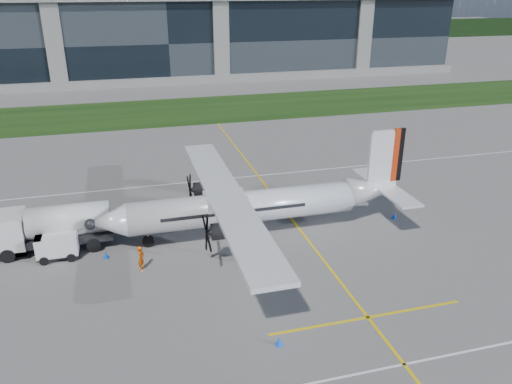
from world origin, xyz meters
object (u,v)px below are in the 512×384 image
safety_cone_nose_stbd (94,242)px  safety_cone_tail (394,215)px  safety_cone_fwd (73,249)px  turboprop_aircraft (255,188)px  fuel_tanker_truck (43,229)px  safety_cone_stbdwing (203,175)px  safety_cone_nose_port (106,255)px  ground_crew_person (141,256)px  safety_cone_portwing (279,341)px  baggage_tug (57,246)px

safety_cone_nose_stbd → safety_cone_tail: bearing=-4.2°
safety_cone_fwd → turboprop_aircraft: bearing=-2.4°
turboprop_aircraft → safety_cone_fwd: bearing=177.6°
fuel_tanker_truck → safety_cone_tail: fuel_tanker_truck is taller
safety_cone_stbdwing → safety_cone_nose_port: same height
safety_cone_nose_stbd → safety_cone_nose_port: same height
ground_crew_person → safety_cone_nose_port: ground_crew_person is taller
safety_cone_portwing → safety_cone_fwd: (-11.25, 13.39, 0.00)m
turboprop_aircraft → ground_crew_person: (-8.73, -3.10, -2.76)m
turboprop_aircraft → safety_cone_nose_port: turboprop_aircraft is taller
turboprop_aircraft → safety_cone_tail: bearing=-1.9°
safety_cone_portwing → safety_cone_fwd: 17.49m
safety_cone_portwing → safety_cone_fwd: bearing=130.0°
ground_crew_person → safety_cone_nose_stbd: size_ratio=4.02×
fuel_tanker_truck → safety_cone_nose_stbd: bearing=-3.5°
fuel_tanker_truck → ground_crew_person: fuel_tanker_truck is taller
baggage_tug → safety_cone_nose_stbd: size_ratio=5.89×
baggage_tug → ground_crew_person: (5.56, -3.14, 0.12)m
fuel_tanker_truck → ground_crew_person: bearing=-35.3°
ground_crew_person → safety_cone_nose_stbd: (-3.22, 4.44, -0.75)m
safety_cone_nose_port → ground_crew_person: bearing=-43.0°
baggage_tug → safety_cone_portwing: baggage_tug is taller
baggage_tug → safety_cone_nose_port: baggage_tug is taller
fuel_tanker_truck → baggage_tug: 1.98m
ground_crew_person → safety_cone_portwing: 11.80m
safety_cone_fwd → fuel_tanker_truck: bearing=153.1°
safety_cone_tail → safety_cone_nose_stbd: size_ratio=1.00×
ground_crew_person → safety_cone_tail: ground_crew_person is taller
baggage_tug → safety_cone_tail: size_ratio=5.89×
baggage_tug → fuel_tanker_truck: bearing=124.0°
fuel_tanker_truck → safety_cone_stbdwing: 17.83m
turboprop_aircraft → safety_cone_stbdwing: (-1.87, 13.17, -3.52)m
safety_cone_tail → safety_cone_fwd: 25.17m
fuel_tanker_truck → safety_cone_tail: (27.11, -1.95, -1.39)m
ground_crew_person → safety_cone_stbdwing: 17.68m
turboprop_aircraft → safety_cone_nose_stbd: bearing=173.6°
safety_cone_portwing → safety_cone_stbdwing: 26.00m
safety_cone_fwd → safety_cone_nose_port: bearing=-32.9°
safety_cone_tail → safety_cone_portwing: (-13.90, -12.44, 0.00)m
safety_cone_stbdwing → safety_cone_portwing: bearing=-90.5°
ground_crew_person → safety_cone_tail: 20.72m
safety_cone_tail → safety_cone_fwd: size_ratio=1.00×
fuel_tanker_truck → ground_crew_person: 8.08m
baggage_tug → safety_cone_portwing: 17.73m
fuel_tanker_truck → safety_cone_nose_stbd: 3.65m
safety_cone_stbdwing → safety_cone_nose_port: size_ratio=1.00×
safety_cone_nose_stbd → safety_cone_nose_port: 2.41m
baggage_tug → safety_cone_fwd: bearing=29.3°
turboprop_aircraft → safety_cone_nose_stbd: turboprop_aircraft is taller
baggage_tug → safety_cone_tail: bearing=-1.0°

